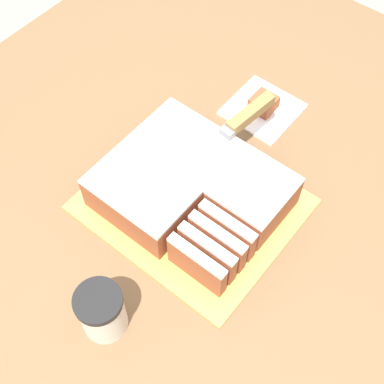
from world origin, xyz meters
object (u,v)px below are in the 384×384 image
at_px(coffee_cup, 102,312).
at_px(cake, 191,187).
at_px(knife, 235,126).
at_px(cake_board, 192,204).
at_px(brownie, 263,103).

bearing_deg(coffee_cup, cake, 8.51).
bearing_deg(coffee_cup, knife, 5.95).
bearing_deg(knife, coffee_cup, 12.64).
relative_size(cake_board, knife, 1.06).
bearing_deg(brownie, knife, -170.92).
bearing_deg(cake_board, knife, 3.95).
xyz_separation_m(knife, coffee_cup, (-0.39, -0.04, -0.04)).
distance_m(cake, coffee_cup, 0.27).
xyz_separation_m(cake, brownie, (0.26, 0.02, -0.02)).
relative_size(cake, knife, 0.88).
bearing_deg(cake, brownie, 4.98).
bearing_deg(knife, cake, 7.33).
distance_m(knife, brownie, 0.15).
relative_size(knife, brownie, 7.13).
bearing_deg(cake_board, brownie, 6.52).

